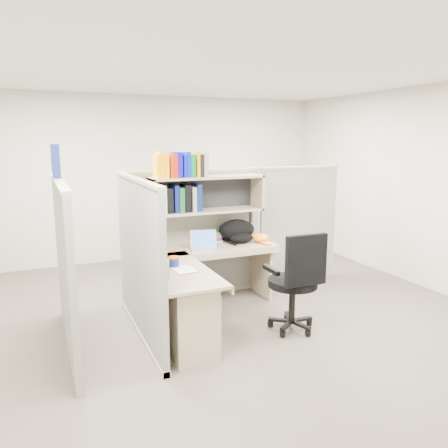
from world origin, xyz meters
name	(u,v)px	position (x,y,z in m)	size (l,w,h in m)	color
ground	(222,321)	(0.00, 0.00, 0.00)	(6.00, 6.00, 0.00)	#39332C
room_shell	(222,176)	(0.00, 0.00, 1.62)	(6.00, 6.00, 6.00)	#AEAA9D
cubicle	(177,237)	(-0.37, 0.45, 0.91)	(3.79, 1.84, 1.95)	slate
desk	(196,298)	(-0.41, -0.29, 0.44)	(1.74, 1.75, 0.73)	gray
laptop	(205,240)	(-0.04, 0.42, 0.84)	(0.31, 0.31, 0.22)	silver
backpack	(239,231)	(0.49, 0.62, 0.87)	(0.47, 0.36, 0.28)	black
orange_cap	(260,238)	(0.74, 0.51, 0.78)	(0.20, 0.23, 0.11)	orange
snack_canister	(174,261)	(-0.57, -0.09, 0.78)	(0.11, 0.11, 0.10)	navy
tissue_box	(162,269)	(-0.79, -0.43, 0.82)	(0.11, 0.11, 0.18)	tan
mouse	(213,247)	(0.07, 0.45, 0.75)	(0.08, 0.05, 0.03)	#98A9D8
paper_cup	(200,239)	(0.03, 0.75, 0.78)	(0.06, 0.06, 0.09)	white
book_stack	(213,236)	(0.21, 0.79, 0.79)	(0.19, 0.25, 0.12)	gray
loose_paper	(184,269)	(-0.51, -0.23, 0.73)	(0.20, 0.26, 0.00)	silver
task_chair	(295,297)	(0.59, -0.53, 0.38)	(0.56, 0.52, 1.08)	black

